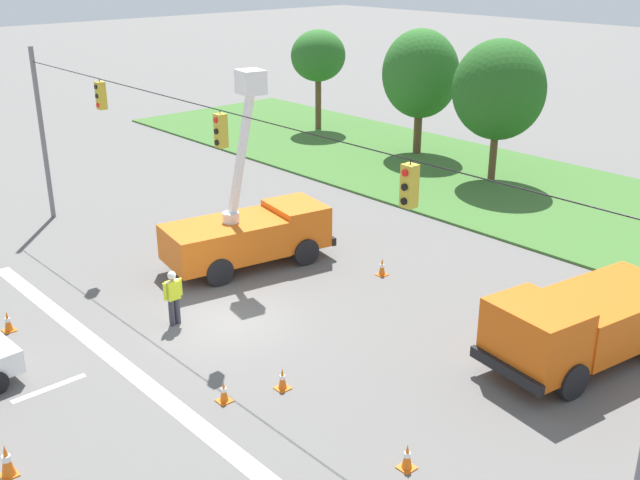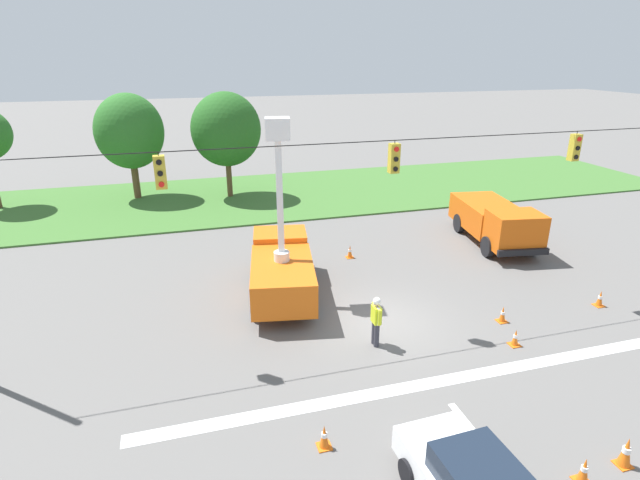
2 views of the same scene
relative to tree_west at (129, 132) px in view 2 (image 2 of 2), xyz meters
The scene contains 16 objects.
ground_plane 22.33m from the tree_west, 64.22° to the right, with size 200.00×200.00×0.00m, color #605E5B.
grass_verge 10.63m from the tree_west, 10.13° to the right, with size 56.00×12.00×0.10m, color #3D6B2D.
lane_markings 27.10m from the tree_west, 69.14° to the right, with size 17.60×15.25×0.01m.
signal_gantry 21.88m from the tree_west, 64.23° to the right, with size 26.20×0.33×7.20m.
tree_west is the anchor object (origin of this frame).
tree_centre 6.15m from the tree_west, 12.19° to the right, with size 4.51×4.25×6.94m.
utility_truck_bucket_lift 17.98m from the tree_west, 68.85° to the right, with size 3.38×6.38×7.02m.
utility_truck_support_near 22.98m from the tree_west, 37.32° to the right, with size 3.40×6.57×2.22m.
road_worker 23.02m from the tree_west, 67.80° to the right, with size 0.26×0.65×1.77m.
traffic_cone_foreground_left 30.13m from the tree_west, 68.34° to the right, with size 0.36×0.36×0.66m.
traffic_cone_foreground_right 27.91m from the tree_west, 49.28° to the right, with size 0.36×0.36×0.64m.
traffic_cone_mid_right 26.29m from the tree_west, 59.68° to the right, with size 0.36×0.36×0.59m.
traffic_cone_near_bucket 25.33m from the tree_west, 56.89° to the right, with size 0.36×0.36×0.61m.
traffic_cone_lane_edge_a 30.51m from the tree_west, 65.95° to the right, with size 0.36×0.36×0.80m.
traffic_cone_lane_edge_b 26.03m from the tree_west, 77.35° to the right, with size 0.36×0.36×0.66m.
traffic_cone_far_left 17.59m from the tree_west, 52.94° to the right, with size 0.36×0.36×0.63m.
Camera 2 is at (-6.71, -14.79, 9.25)m, focal length 28.00 mm.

